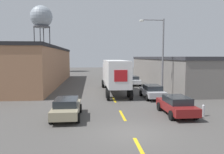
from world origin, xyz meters
name	(u,v)px	position (x,y,z in m)	size (l,w,h in m)	color
ground_plane	(132,133)	(0.00, 0.00, 0.00)	(160.00, 160.00, 0.00)	#4C4947
road_centerline	(122,115)	(0.00, 3.91, 0.00)	(0.20, 15.44, 0.01)	gold
warehouse_left	(22,66)	(-13.55, 24.15, 3.01)	(12.72, 27.96, 6.02)	#9E7051
warehouse_right	(187,70)	(13.72, 23.00, 2.25)	(13.07, 27.83, 4.50)	slate
semi_truck	(114,73)	(0.54, 14.95, 2.42)	(2.70, 12.13, 4.05)	silver
parked_car_right_near	(176,105)	(4.18, 3.67, 0.78)	(2.04, 4.51, 1.46)	maroon
parked_car_right_far	(133,80)	(4.18, 21.69, 0.78)	(2.04, 4.51, 1.46)	silver
parked_car_left_near	(67,107)	(-4.18, 3.63, 0.78)	(2.04, 4.51, 1.46)	tan
parked_car_right_mid	(152,91)	(4.18, 10.43, 0.78)	(2.04, 4.51, 1.46)	#B2B2B7
water_tower	(41,17)	(-16.76, 54.21, 15.93)	(6.36, 6.36, 19.33)	#47474C
street_lamp	(160,51)	(5.57, 12.32, 5.09)	(2.93, 0.32, 8.79)	slate
fire_hydrant	(203,110)	(6.05, 3.11, 0.44)	(0.22, 0.22, 0.88)	silver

